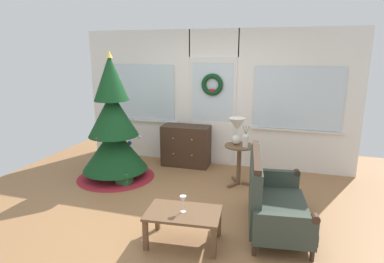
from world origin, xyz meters
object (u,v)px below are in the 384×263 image
at_px(table_lamp, 237,127).
at_px(flower_vase, 246,140).
at_px(christmas_tree, 114,132).
at_px(settee_sofa, 270,199).
at_px(coffee_table, 183,216).
at_px(side_table, 239,157).
at_px(gift_box, 124,178).
at_px(wine_glass, 183,200).
at_px(dresser_cabinet, 186,146).

height_order(table_lamp, flower_vase, table_lamp).
distance_m(christmas_tree, table_lamp, 2.08).
distance_m(settee_sofa, coffee_table, 1.13).
distance_m(settee_sofa, flower_vase, 1.35).
bearing_deg(settee_sofa, table_lamp, 116.82).
relative_size(side_table, gift_box, 3.04).
relative_size(settee_sofa, wine_glass, 7.55).
bearing_deg(table_lamp, flower_vase, -32.01).
distance_m(christmas_tree, settee_sofa, 2.88).
bearing_deg(christmas_tree, side_table, 8.88).
bearing_deg(christmas_tree, dresser_cabinet, 44.37).
bearing_deg(settee_sofa, coffee_table, -144.55).
xyz_separation_m(side_table, coffee_table, (-0.33, -1.90, -0.14)).
relative_size(christmas_tree, wine_glass, 11.12).
bearing_deg(side_table, gift_box, -161.93).
xyz_separation_m(settee_sofa, wine_glass, (-0.92, -0.66, 0.16)).
bearing_deg(coffee_table, flower_vase, 76.88).
bearing_deg(settee_sofa, christmas_tree, 161.22).
bearing_deg(flower_vase, coffee_table, -103.12).
distance_m(flower_vase, gift_box, 2.08).
distance_m(dresser_cabinet, gift_box, 1.42).
xyz_separation_m(side_table, wine_glass, (-0.33, -1.90, 0.06)).
bearing_deg(christmas_tree, table_lamp, 10.23).
bearing_deg(settee_sofa, side_table, 115.34).
height_order(christmas_tree, dresser_cabinet, christmas_tree).
bearing_deg(dresser_cabinet, wine_glass, -72.60).
distance_m(settee_sofa, gift_box, 2.49).
relative_size(dresser_cabinet, side_table, 1.35).
bearing_deg(table_lamp, side_table, -33.69).
bearing_deg(side_table, settee_sofa, -64.66).
relative_size(settee_sofa, table_lamp, 3.34).
bearing_deg(dresser_cabinet, gift_box, -119.00).
bearing_deg(flower_vase, dresser_cabinet, 150.49).
xyz_separation_m(christmas_tree, coffee_table, (1.77, -1.57, -0.48)).
xyz_separation_m(dresser_cabinet, wine_glass, (0.79, -2.53, 0.14)).
relative_size(settee_sofa, side_table, 2.20).
xyz_separation_m(settee_sofa, coffee_table, (-0.92, -0.65, -0.04)).
bearing_deg(gift_box, side_table, 18.07).
height_order(christmas_tree, flower_vase, christmas_tree).
xyz_separation_m(flower_vase, coffee_table, (-0.43, -1.84, -0.45)).
bearing_deg(christmas_tree, coffee_table, -41.47).
xyz_separation_m(settee_sofa, table_lamp, (-0.65, 1.28, 0.58)).
relative_size(coffee_table, gift_box, 4.02).
xyz_separation_m(flower_vase, wine_glass, (-0.43, -1.84, -0.25)).
distance_m(christmas_tree, flower_vase, 2.22).
distance_m(christmas_tree, wine_glass, 2.39).
distance_m(side_table, wine_glass, 1.93).
relative_size(table_lamp, coffee_table, 0.50).
bearing_deg(coffee_table, christmas_tree, 138.53).
distance_m(table_lamp, gift_box, 2.03).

